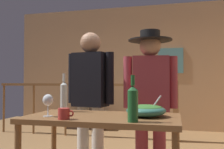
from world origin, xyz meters
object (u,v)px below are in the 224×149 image
wine_bottle_green (133,103)px  wine_bottle_clear (64,96)px  framed_picture (171,61)px  salad_bowl (146,110)px  person_standing_left (90,94)px  person_standing_right (150,94)px  tv_console (87,120)px  wine_glass (48,101)px  serving_table (102,128)px  stair_railing (109,101)px  mug_red (64,114)px  flat_screen_tv (87,99)px

wine_bottle_green → wine_bottle_clear: wine_bottle_clear is taller
framed_picture → salad_bowl: (-0.13, -3.83, -0.69)m
person_standing_left → person_standing_right: size_ratio=1.01×
salad_bowl → wine_bottle_green: 0.30m
tv_console → wine_glass: size_ratio=5.08×
person_standing_left → framed_picture: bearing=-95.3°
wine_bottle_green → person_standing_left: (-0.62, 0.90, 0.01)m
serving_table → stair_railing: bearing=103.5°
stair_railing → serving_table: bearing=-76.5°
wine_bottle_green → stair_railing: bearing=107.6°
person_standing_right → stair_railing: bearing=-73.7°
wine_glass → wine_bottle_green: 0.70m
framed_picture → wine_bottle_clear: framed_picture is taller
serving_table → wine_glass: 0.49m
wine_glass → mug_red: (0.19, -0.10, -0.08)m
serving_table → salad_bowl: salad_bowl is taller
salad_bowl → mug_red: salad_bowl is taller
flat_screen_tv → salad_bowl: (1.76, -3.51, 0.18)m
salad_bowl → wine_glass: 0.78m
wine_bottle_green → person_standing_right: 0.90m
framed_picture → person_standing_right: size_ratio=0.35×
tv_console → mug_red: (1.19, -3.83, 0.66)m
serving_table → wine_glass: wine_glass is taller
flat_screen_tv → person_standing_left: bearing=-69.5°
flat_screen_tv → mug_red: same height
tv_console → flat_screen_tv: flat_screen_tv is taller
wine_glass → wine_bottle_clear: (-0.02, 0.33, 0.02)m
wine_glass → person_standing_right: (0.73, 0.80, 0.02)m
serving_table → mug_red: mug_red is taller
wine_bottle_green → framed_picture: bearing=87.4°
wine_bottle_clear → person_standing_left: (0.10, 0.47, -0.00)m
person_standing_right → wine_glass: bearing=38.8°
framed_picture → flat_screen_tv: size_ratio=0.89×
salad_bowl → wine_glass: wine_glass is taller
wine_bottle_clear → person_standing_right: bearing=32.3°
flat_screen_tv → person_standing_right: person_standing_right is taller
framed_picture → wine_glass: bearing=-102.4°
salad_bowl → serving_table: bearing=-173.9°
framed_picture → person_standing_right: (-0.15, -3.21, -0.60)m
tv_console → flat_screen_tv: (0.00, -0.03, 0.49)m
tv_console → person_standing_left: size_ratio=0.55×
serving_table → person_standing_right: size_ratio=0.76×
stair_railing → person_standing_right: (0.99, -2.11, 0.26)m
salad_bowl → person_standing_right: 0.62m
wine_glass → wine_bottle_clear: bearing=92.9°
wine_glass → mug_red: wine_glass is taller
flat_screen_tv → salad_bowl: size_ratio=2.03×
framed_picture → serving_table: size_ratio=0.46×
framed_picture → wine_bottle_green: size_ratio=1.76×
tv_console → salad_bowl: bearing=-63.6°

